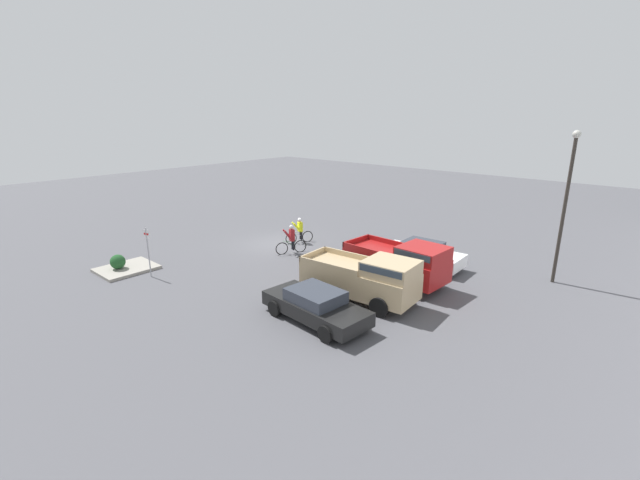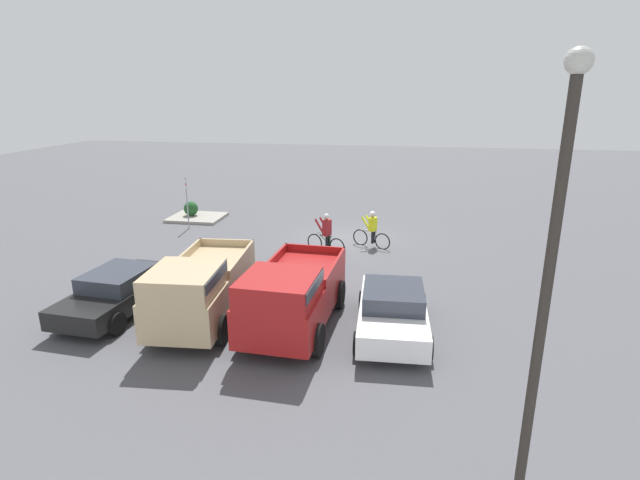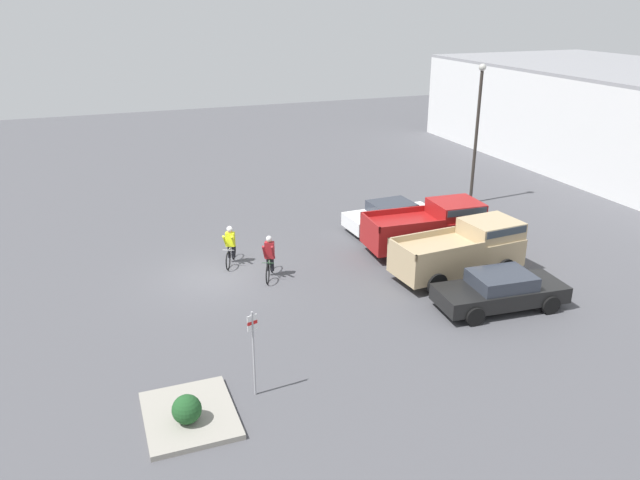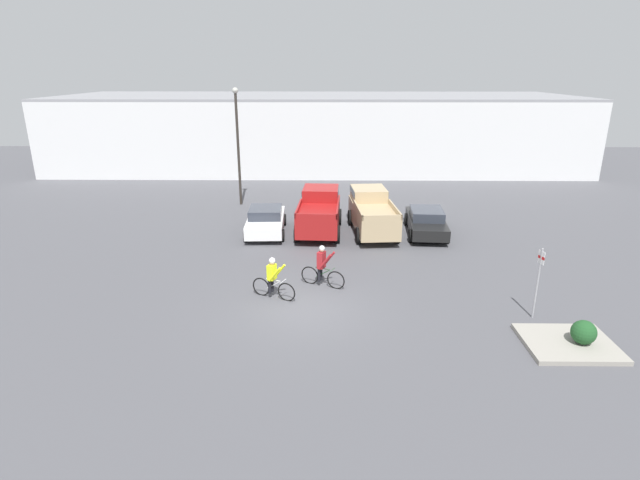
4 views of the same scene
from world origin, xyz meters
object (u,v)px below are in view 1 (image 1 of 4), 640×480
sedan_0 (422,254)px  sedan_1 (315,305)px  pickup_truck_0 (401,261)px  lamppost (566,197)px  cyclist_0 (291,240)px  fire_lane_sign (148,248)px  cyclist_1 (300,230)px  shrub (118,262)px  pickup_truck_1 (365,277)px

sedan_0 → sedan_1: size_ratio=0.93×
sedan_0 → pickup_truck_0: bearing=8.1°
lamppost → cyclist_0: bearing=-67.3°
fire_lane_sign → cyclist_1: bearing=170.8°
sedan_0 → pickup_truck_0: 2.88m
pickup_truck_0 → fire_lane_sign: size_ratio=1.98×
fire_lane_sign → shrub: 2.33m
cyclist_1 → pickup_truck_0: bearing=78.9°
sedan_1 → lamppost: lamppost is taller
pickup_truck_1 → lamppost: size_ratio=0.73×
sedan_0 → shrub: (11.09, -11.36, -0.16)m
fire_lane_sign → lamppost: 19.99m
cyclist_0 → lamppost: 14.13m
pickup_truck_1 → lamppost: bearing=144.7°
sedan_0 → cyclist_0: (3.01, -6.79, 0.14)m
fire_lane_sign → shrub: fire_lane_sign is taller
sedan_1 → lamppost: size_ratio=0.65×
fire_lane_sign → shrub: size_ratio=3.39×
shrub → sedan_0: bearing=134.3°
pickup_truck_0 → shrub: bearing=-54.9°
sedan_1 → shrub: size_ratio=6.21×
pickup_truck_1 → fire_lane_sign: fire_lane_sign is taller
cyclist_0 → shrub: cyclist_0 is taller
sedan_1 → pickup_truck_1: bearing=173.4°
pickup_truck_0 → cyclist_1: bearing=-101.1°
pickup_truck_1 → cyclist_1: 9.33m
lamppost → pickup_truck_1: bearing=-35.3°
cyclist_1 → pickup_truck_1: bearing=61.9°
fire_lane_sign → cyclist_0: bearing=160.5°
sedan_0 → fire_lane_sign: size_ratio=1.71×
pickup_truck_1 → lamppost: (-7.85, 5.56, 3.07)m
cyclist_1 → shrub: cyclist_1 is taller
sedan_1 → shrub: bearing=-76.7°
pickup_truck_1 → sedan_1: 2.88m
pickup_truck_0 → cyclist_0: 7.20m
cyclist_0 → shrub: 9.28m
pickup_truck_1 → cyclist_0: bearing=-109.8°
pickup_truck_0 → cyclist_0: pickup_truck_0 is taller
sedan_1 → fire_lane_sign: bearing=-78.2°
fire_lane_sign → lamppost: size_ratio=0.36×
pickup_truck_1 → pickup_truck_0: bearing=178.2°
cyclist_1 → fire_lane_sign: 9.32m
cyclist_0 → cyclist_1: size_ratio=1.03×
pickup_truck_0 → fire_lane_sign: (7.54, -9.79, 0.42)m
pickup_truck_0 → lamppost: (-5.09, 5.48, 3.06)m
cyclist_1 → fire_lane_sign: bearing=-9.2°
sedan_0 → pickup_truck_1: size_ratio=0.83×
shrub → lamppost: bearing=127.8°
sedan_1 → cyclist_0: bearing=-128.5°
fire_lane_sign → sedan_1: bearing=101.8°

